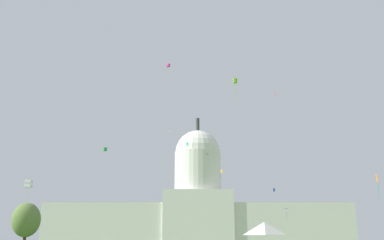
# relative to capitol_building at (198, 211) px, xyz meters

# --- Properties ---
(capitol_building) EXTENTS (142.71, 27.47, 62.00)m
(capitol_building) POSITION_rel_capitol_building_xyz_m (0.00, 0.00, 0.00)
(capitol_building) COLOR silver
(capitol_building) RESTS_ON ground_plane
(event_tent) EXTENTS (5.69, 4.84, 5.87)m
(event_tent) POSITION_rel_capitol_building_xyz_m (9.52, -140.29, -12.85)
(event_tent) COLOR white
(event_tent) RESTS_ON ground_plane
(tree_west_mid) EXTENTS (8.58, 8.33, 12.17)m
(tree_west_mid) POSITION_rel_capitol_building_xyz_m (-45.69, -100.82, -8.07)
(tree_west_mid) COLOR #42301E
(tree_west_mid) RESTS_ON ground_plane
(kite_magenta_high) EXTENTS (1.28, 1.27, 3.85)m
(kite_magenta_high) POSITION_rel_capitol_building_xyz_m (-10.45, -86.57, 40.30)
(kite_magenta_high) COLOR #D1339E
(kite_violet_low) EXTENTS (1.78, 0.75, 3.80)m
(kite_violet_low) POSITION_rel_capitol_building_xyz_m (33.34, -43.56, -1.99)
(kite_violet_low) COLOR purple
(kite_turquoise_mid) EXTENTS (0.65, 0.83, 0.96)m
(kite_turquoise_mid) POSITION_rel_capitol_building_xyz_m (-4.19, -95.61, 13.06)
(kite_turquoise_mid) COLOR teal
(kite_yellow_high) EXTENTS (1.39, 1.08, 0.35)m
(kite_yellow_high) POSITION_rel_capitol_building_xyz_m (-11.57, -48.37, 27.76)
(kite_yellow_high) COLOR yellow
(kite_lime_mid) EXTENTS (0.70, 0.73, 3.88)m
(kite_lime_mid) POSITION_rel_capitol_building_xyz_m (4.54, -146.87, 13.29)
(kite_lime_mid) COLOR #8CD133
(kite_gold_mid) EXTENTS (0.83, 0.99, 3.84)m
(kite_gold_mid) POSITION_rel_capitol_building_xyz_m (9.69, -29.46, 14.76)
(kite_gold_mid) COLOR gold
(kite_white_low) EXTENTS (0.97, 0.94, 3.48)m
(kite_white_low) POSITION_rel_capitol_building_xyz_m (-26.58, -154.05, -5.01)
(kite_white_low) COLOR white
(kite_orange_low) EXTENTS (0.27, 0.72, 4.52)m
(kite_orange_low) POSITION_rel_capitol_building_xyz_m (33.52, -131.18, -1.69)
(kite_orange_low) COLOR orange
(kite_red_high) EXTENTS (0.39, 0.76, 1.25)m
(kite_red_high) POSITION_rel_capitol_building_xyz_m (29.12, -55.55, 41.26)
(kite_red_high) COLOR red
(kite_cyan_mid) EXTENTS (1.14, 0.97, 0.27)m
(kite_cyan_mid) POSITION_rel_capitol_building_xyz_m (2.26, -76.10, 13.60)
(kite_cyan_mid) COLOR #33BCDB
(kite_pink_low) EXTENTS (1.15, 1.18, 1.89)m
(kite_pink_low) POSITION_rel_capitol_building_xyz_m (20.11, -69.70, -7.13)
(kite_pink_low) COLOR pink
(kite_green_mid) EXTENTS (1.42, 1.41, 1.15)m
(kite_green_mid) POSITION_rel_capitol_building_xyz_m (-28.81, -88.06, 12.96)
(kite_green_mid) COLOR green
(kite_blue_mid) EXTENTS (0.82, 0.49, 1.40)m
(kite_blue_mid) POSITION_rel_capitol_building_xyz_m (29.96, -38.92, 6.14)
(kite_blue_mid) COLOR blue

